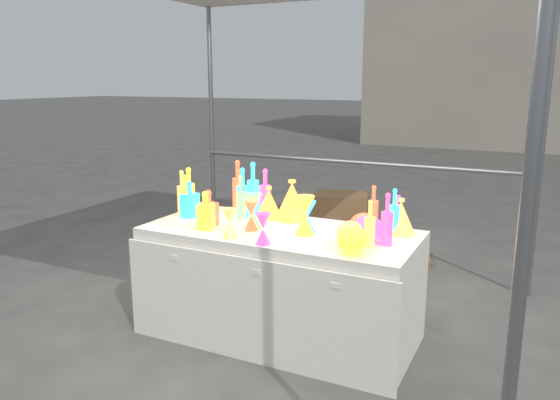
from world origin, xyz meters
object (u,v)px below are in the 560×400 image
at_px(display_table, 279,284).
at_px(globe_0, 352,242).
at_px(cardboard_box_closed, 341,212).
at_px(bottle_0, 189,189).
at_px(lampshade_0, 269,202).
at_px(decanter_0, 206,210).
at_px(hourglass_0, 251,216).

relative_size(display_table, globe_0, 10.15).
distance_m(cardboard_box_closed, globe_0, 3.23).
bearing_deg(bottle_0, lampshade_0, 6.26).
height_order(display_table, decanter_0, decanter_0).
bearing_deg(lampshade_0, bottle_0, 167.46).
xyz_separation_m(cardboard_box_closed, hourglass_0, (0.37, -2.78, 0.63)).
height_order(bottle_0, lampshade_0, bottle_0).
bearing_deg(bottle_0, decanter_0, -43.47).
xyz_separation_m(bottle_0, hourglass_0, (0.68, -0.27, -0.07)).
bearing_deg(display_table, decanter_0, -156.80).
distance_m(bottle_0, globe_0, 1.52).
height_order(cardboard_box_closed, bottle_0, bottle_0).
relative_size(decanter_0, hourglass_0, 1.33).
height_order(cardboard_box_closed, hourglass_0, hourglass_0).
distance_m(hourglass_0, globe_0, 0.78).
xyz_separation_m(display_table, decanter_0, (-0.45, -0.19, 0.50)).
height_order(display_table, hourglass_0, hourglass_0).
bearing_deg(bottle_0, display_table, -12.56).
relative_size(cardboard_box_closed, lampshade_0, 2.67).
bearing_deg(globe_0, lampshade_0, 146.69).
xyz_separation_m(cardboard_box_closed, bottle_0, (-0.32, -2.50, 0.69)).
bearing_deg(globe_0, decanter_0, 175.68).
distance_m(bottle_0, hourglass_0, 0.74).
distance_m(decanter_0, hourglass_0, 0.30).
bearing_deg(display_table, cardboard_box_closed, 101.16).
bearing_deg(globe_0, display_table, 155.54).
height_order(hourglass_0, lampshade_0, lampshade_0).
distance_m(decanter_0, lampshade_0, 0.51).
bearing_deg(hourglass_0, cardboard_box_closed, 97.51).
bearing_deg(hourglass_0, decanter_0, -159.00).
bearing_deg(hourglass_0, globe_0, -13.82).
distance_m(display_table, bottle_0, 1.02).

